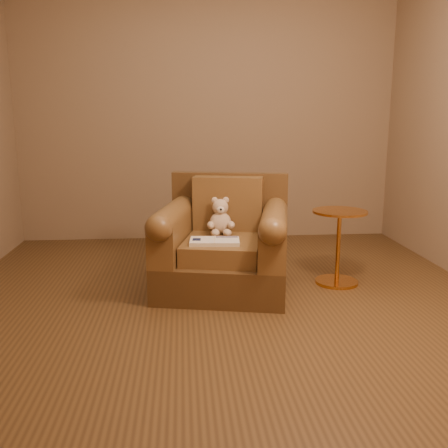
{
  "coord_description": "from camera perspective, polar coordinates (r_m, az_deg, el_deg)",
  "views": [
    {
      "loc": [
        -0.28,
        -3.41,
        1.3
      ],
      "look_at": [
        0.02,
        0.21,
        0.53
      ],
      "focal_mm": 40.0,
      "sensor_mm": 36.0,
      "label": 1
    }
  ],
  "objects": [
    {
      "name": "armchair",
      "position": [
        3.85,
        0.02,
        -2.53
      ],
      "size": [
        1.13,
        1.09,
        0.86
      ],
      "rotation": [
        0.0,
        0.0,
        -0.21
      ],
      "color": "#53371B",
      "rests_on": "floor"
    },
    {
      "name": "teddy_bear",
      "position": [
        3.89,
        -0.4,
        0.46
      ],
      "size": [
        0.22,
        0.24,
        0.29
      ],
      "rotation": [
        0.0,
        0.0,
        -0.02
      ],
      "color": "#CEB090",
      "rests_on": "armchair"
    },
    {
      "name": "room",
      "position": [
        3.45,
        -0.1,
        18.92
      ],
      "size": [
        4.02,
        4.02,
        2.71
      ],
      "color": "#8E7457",
      "rests_on": "ground"
    },
    {
      "name": "side_table",
      "position": [
        4.05,
        12.93,
        -2.31
      ],
      "size": [
        0.43,
        0.43,
        0.6
      ],
      "color": "gold",
      "rests_on": "floor"
    },
    {
      "name": "floor",
      "position": [
        3.66,
        -0.09,
        -8.78
      ],
      "size": [
        4.0,
        4.0,
        0.0
      ],
      "primitive_type": "plane",
      "color": "brown",
      "rests_on": "ground"
    },
    {
      "name": "guidebook",
      "position": [
        3.62,
        -1.08,
        -1.99
      ],
      "size": [
        0.37,
        0.24,
        0.03
      ],
      "rotation": [
        0.0,
        0.0,
        -0.08
      ],
      "color": "beige",
      "rests_on": "armchair"
    }
  ]
}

